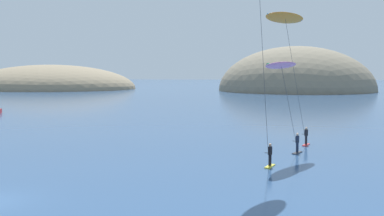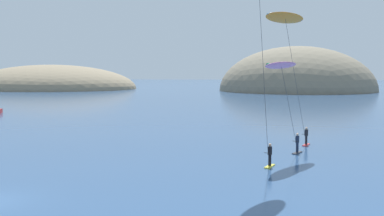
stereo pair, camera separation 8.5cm
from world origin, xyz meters
TOP-DOWN VIEW (x-y plane):
  - headland_island at (-2.67, 138.65)m, footprint 141.60×58.19m
  - kitesurfer_orange at (17.50, 17.83)m, footprint 5.11×7.02m
  - kitesurfer_pink at (16.84, 13.81)m, footprint 4.00×6.48m

SIDE VIEW (x-z plane):
  - headland_island at x=-2.67m, z-range -14.51..14.51m
  - kitesurfer_pink at x=16.84m, z-range 2.88..10.59m
  - kitesurfer_orange at x=17.50m, z-range 4.67..16.51m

